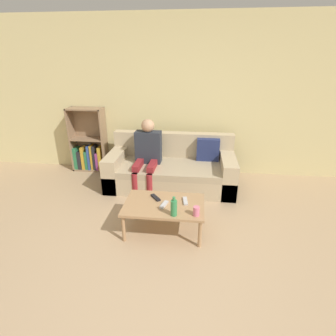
{
  "coord_description": "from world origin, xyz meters",
  "views": [
    {
      "loc": [
        0.25,
        -1.84,
        1.94
      ],
      "look_at": [
        -0.12,
        1.39,
        0.56
      ],
      "focal_mm": 28.0,
      "sensor_mm": 36.0,
      "label": 1
    }
  ],
  "objects_px": {
    "tv_remote_2": "(185,201)",
    "bottle": "(174,208)",
    "couch": "(172,170)",
    "person_adult": "(147,150)",
    "bookshelf": "(89,148)",
    "tv_remote_1": "(156,198)",
    "coffee_table": "(164,206)",
    "tv_remote_0": "(164,205)",
    "cup_near": "(196,211)"
  },
  "relations": [
    {
      "from": "tv_remote_2",
      "to": "bottle",
      "type": "height_order",
      "value": "bottle"
    },
    {
      "from": "couch",
      "to": "person_adult",
      "type": "xyz_separation_m",
      "value": [
        -0.37,
        -0.08,
        0.35
      ]
    },
    {
      "from": "bottle",
      "to": "bookshelf",
      "type": "bearing_deg",
      "value": 131.71
    },
    {
      "from": "couch",
      "to": "tv_remote_1",
      "type": "xyz_separation_m",
      "value": [
        -0.08,
        -1.13,
        0.11
      ]
    },
    {
      "from": "tv_remote_2",
      "to": "person_adult",
      "type": "bearing_deg",
      "value": 112.88
    },
    {
      "from": "coffee_table",
      "to": "tv_remote_2",
      "type": "bearing_deg",
      "value": 17.07
    },
    {
      "from": "couch",
      "to": "bookshelf",
      "type": "height_order",
      "value": "bookshelf"
    },
    {
      "from": "couch",
      "to": "tv_remote_0",
      "type": "xyz_separation_m",
      "value": [
        0.04,
        -1.29,
        0.11
      ]
    },
    {
      "from": "tv_remote_1",
      "to": "tv_remote_2",
      "type": "xyz_separation_m",
      "value": [
        0.36,
        -0.04,
        0.0
      ]
    },
    {
      "from": "person_adult",
      "to": "tv_remote_0",
      "type": "relative_size",
      "value": 6.1
    },
    {
      "from": "person_adult",
      "to": "tv_remote_0",
      "type": "xyz_separation_m",
      "value": [
        0.41,
        -1.2,
        -0.24
      ]
    },
    {
      "from": "cup_near",
      "to": "tv_remote_0",
      "type": "distance_m",
      "value": 0.41
    },
    {
      "from": "tv_remote_1",
      "to": "tv_remote_2",
      "type": "distance_m",
      "value": 0.36
    },
    {
      "from": "couch",
      "to": "tv_remote_0",
      "type": "height_order",
      "value": "couch"
    },
    {
      "from": "coffee_table",
      "to": "cup_near",
      "type": "height_order",
      "value": "cup_near"
    },
    {
      "from": "coffee_table",
      "to": "bottle",
      "type": "relative_size",
      "value": 4.17
    },
    {
      "from": "person_adult",
      "to": "bookshelf",
      "type": "bearing_deg",
      "value": 156.26
    },
    {
      "from": "couch",
      "to": "bookshelf",
      "type": "relative_size",
      "value": 1.75
    },
    {
      "from": "tv_remote_2",
      "to": "cup_near",
      "type": "bearing_deg",
      "value": -72.44
    },
    {
      "from": "tv_remote_0",
      "to": "tv_remote_1",
      "type": "distance_m",
      "value": 0.2
    },
    {
      "from": "tv_remote_1",
      "to": "bottle",
      "type": "height_order",
      "value": "bottle"
    },
    {
      "from": "tv_remote_2",
      "to": "bookshelf",
      "type": "bearing_deg",
      "value": 130.05
    },
    {
      "from": "bottle",
      "to": "tv_remote_0",
      "type": "bearing_deg",
      "value": 125.43
    },
    {
      "from": "bookshelf",
      "to": "tv_remote_2",
      "type": "bearing_deg",
      "value": -41.78
    },
    {
      "from": "coffee_table",
      "to": "person_adult",
      "type": "distance_m",
      "value": 1.27
    },
    {
      "from": "tv_remote_1",
      "to": "person_adult",
      "type": "bearing_deg",
      "value": 67.77
    },
    {
      "from": "coffee_table",
      "to": "tv_remote_1",
      "type": "xyz_separation_m",
      "value": [
        -0.12,
        0.11,
        0.05
      ]
    },
    {
      "from": "person_adult",
      "to": "cup_near",
      "type": "bearing_deg",
      "value": -58.39
    },
    {
      "from": "tv_remote_2",
      "to": "couch",
      "type": "bearing_deg",
      "value": 95.35
    },
    {
      "from": "cup_near",
      "to": "tv_remote_1",
      "type": "relative_size",
      "value": 0.64
    },
    {
      "from": "person_adult",
      "to": "tv_remote_1",
      "type": "distance_m",
      "value": 1.11
    },
    {
      "from": "tv_remote_0",
      "to": "tv_remote_2",
      "type": "height_order",
      "value": "same"
    },
    {
      "from": "couch",
      "to": "bookshelf",
      "type": "distance_m",
      "value": 1.65
    },
    {
      "from": "tv_remote_1",
      "to": "cup_near",
      "type": "bearing_deg",
      "value": -70.29
    },
    {
      "from": "tv_remote_1",
      "to": "bookshelf",
      "type": "bearing_deg",
      "value": 94.85
    },
    {
      "from": "tv_remote_0",
      "to": "bottle",
      "type": "xyz_separation_m",
      "value": [
        0.13,
        -0.19,
        0.08
      ]
    },
    {
      "from": "bookshelf",
      "to": "tv_remote_1",
      "type": "xyz_separation_m",
      "value": [
        1.49,
        -1.62,
        -0.04
      ]
    },
    {
      "from": "tv_remote_2",
      "to": "tv_remote_1",
      "type": "bearing_deg",
      "value": 165.77
    },
    {
      "from": "tv_remote_2",
      "to": "bottle",
      "type": "xyz_separation_m",
      "value": [
        -0.11,
        -0.3,
        0.08
      ]
    },
    {
      "from": "coffee_table",
      "to": "bottle",
      "type": "height_order",
      "value": "bottle"
    },
    {
      "from": "couch",
      "to": "tv_remote_0",
      "type": "relative_size",
      "value": 11.29
    },
    {
      "from": "cup_near",
      "to": "tv_remote_0",
      "type": "bearing_deg",
      "value": 156.66
    },
    {
      "from": "couch",
      "to": "bottle",
      "type": "relative_size",
      "value": 8.93
    },
    {
      "from": "bookshelf",
      "to": "tv_remote_1",
      "type": "height_order",
      "value": "bookshelf"
    },
    {
      "from": "bookshelf",
      "to": "person_adult",
      "type": "bearing_deg",
      "value": -25.33
    },
    {
      "from": "coffee_table",
      "to": "tv_remote_2",
      "type": "relative_size",
      "value": 5.33
    },
    {
      "from": "couch",
      "to": "person_adult",
      "type": "distance_m",
      "value": 0.52
    },
    {
      "from": "bottle",
      "to": "couch",
      "type": "bearing_deg",
      "value": 96.75
    },
    {
      "from": "tv_remote_0",
      "to": "tv_remote_1",
      "type": "relative_size",
      "value": 1.08
    },
    {
      "from": "bookshelf",
      "to": "tv_remote_0",
      "type": "distance_m",
      "value": 2.39
    }
  ]
}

